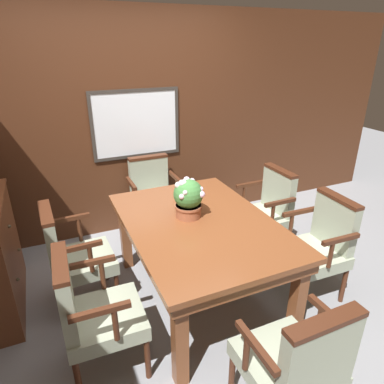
{
  "coord_description": "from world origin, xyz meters",
  "views": [
    {
      "loc": [
        -0.91,
        -2.15,
        2.09
      ],
      "look_at": [
        0.13,
        0.2,
        0.96
      ],
      "focal_mm": 32.0,
      "sensor_mm": 36.0,
      "label": 1
    }
  ],
  "objects_px": {
    "chair_right_far": "(266,209)",
    "chair_head_far": "(153,195)",
    "chair_right_near": "(319,244)",
    "chair_left_near": "(92,310)",
    "dining_table": "(199,232)",
    "chair_left_far": "(72,254)",
    "potted_plant": "(188,198)",
    "chair_head_near": "(296,362)"
  },
  "relations": [
    {
      "from": "dining_table",
      "to": "potted_plant",
      "type": "distance_m",
      "value": 0.29
    },
    {
      "from": "potted_plant",
      "to": "chair_left_far",
      "type": "bearing_deg",
      "value": 165.99
    },
    {
      "from": "dining_table",
      "to": "chair_head_far",
      "type": "bearing_deg",
      "value": 90.57
    },
    {
      "from": "dining_table",
      "to": "chair_left_far",
      "type": "bearing_deg",
      "value": 160.25
    },
    {
      "from": "chair_head_near",
      "to": "chair_right_near",
      "type": "bearing_deg",
      "value": -138.01
    },
    {
      "from": "chair_right_far",
      "to": "potted_plant",
      "type": "xyz_separation_m",
      "value": [
        -0.99,
        -0.27,
        0.43
      ]
    },
    {
      "from": "chair_head_near",
      "to": "potted_plant",
      "type": "xyz_separation_m",
      "value": [
        -0.06,
        1.34,
        0.43
      ]
    },
    {
      "from": "chair_right_far",
      "to": "chair_left_far",
      "type": "distance_m",
      "value": 1.93
    },
    {
      "from": "chair_right_far",
      "to": "chair_left_far",
      "type": "xyz_separation_m",
      "value": [
        -1.93,
        -0.03,
        0.0
      ]
    },
    {
      "from": "dining_table",
      "to": "chair_left_far",
      "type": "xyz_separation_m",
      "value": [
        -0.99,
        0.35,
        -0.16
      ]
    },
    {
      "from": "chair_head_far",
      "to": "chair_left_near",
      "type": "height_order",
      "value": "same"
    },
    {
      "from": "chair_right_near",
      "to": "chair_left_far",
      "type": "bearing_deg",
      "value": -107.6
    },
    {
      "from": "chair_right_far",
      "to": "chair_head_near",
      "type": "relative_size",
      "value": 1.0
    },
    {
      "from": "chair_head_near",
      "to": "chair_head_far",
      "type": "xyz_separation_m",
      "value": [
        -0.02,
        2.43,
        0.0
      ]
    },
    {
      "from": "chair_right_near",
      "to": "chair_left_near",
      "type": "distance_m",
      "value": 1.91
    },
    {
      "from": "chair_right_near",
      "to": "chair_right_far",
      "type": "distance_m",
      "value": 0.74
    },
    {
      "from": "chair_left_far",
      "to": "potted_plant",
      "type": "distance_m",
      "value": 1.06
    },
    {
      "from": "chair_head_near",
      "to": "chair_right_far",
      "type": "bearing_deg",
      "value": -120.36
    },
    {
      "from": "dining_table",
      "to": "chair_left_far",
      "type": "relative_size",
      "value": 1.77
    },
    {
      "from": "dining_table",
      "to": "chair_left_near",
      "type": "relative_size",
      "value": 1.77
    },
    {
      "from": "chair_head_near",
      "to": "potted_plant",
      "type": "height_order",
      "value": "potted_plant"
    },
    {
      "from": "dining_table",
      "to": "chair_right_near",
      "type": "xyz_separation_m",
      "value": [
        0.97,
        -0.35,
        -0.16
      ]
    },
    {
      "from": "chair_right_near",
      "to": "chair_head_near",
      "type": "xyz_separation_m",
      "value": [
        -0.96,
        -0.87,
        0.0
      ]
    },
    {
      "from": "potted_plant",
      "to": "dining_table",
      "type": "bearing_deg",
      "value": -68.88
    },
    {
      "from": "chair_head_near",
      "to": "chair_head_far",
      "type": "distance_m",
      "value": 2.43
    },
    {
      "from": "chair_right_far",
      "to": "dining_table",
      "type": "bearing_deg",
      "value": -68.63
    },
    {
      "from": "chair_head_near",
      "to": "chair_head_far",
      "type": "relative_size",
      "value": 1.0
    },
    {
      "from": "dining_table",
      "to": "chair_head_far",
      "type": "distance_m",
      "value": 1.22
    },
    {
      "from": "chair_head_far",
      "to": "chair_left_far",
      "type": "distance_m",
      "value": 1.3
    },
    {
      "from": "chair_right_near",
      "to": "chair_head_far",
      "type": "distance_m",
      "value": 1.85
    },
    {
      "from": "dining_table",
      "to": "potted_plant",
      "type": "height_order",
      "value": "potted_plant"
    },
    {
      "from": "chair_right_near",
      "to": "chair_left_far",
      "type": "distance_m",
      "value": 2.08
    },
    {
      "from": "chair_right_far",
      "to": "chair_right_near",
      "type": "bearing_deg",
      "value": 1.32
    },
    {
      "from": "chair_left_near",
      "to": "potted_plant",
      "type": "bearing_deg",
      "value": -59.26
    },
    {
      "from": "chair_right_near",
      "to": "chair_head_far",
      "type": "xyz_separation_m",
      "value": [
        -0.99,
        1.56,
        0.0
      ]
    },
    {
      "from": "chair_left_far",
      "to": "chair_head_far",
      "type": "bearing_deg",
      "value": -51.02
    },
    {
      "from": "chair_left_far",
      "to": "chair_right_near",
      "type": "bearing_deg",
      "value": -112.03
    },
    {
      "from": "chair_left_far",
      "to": "chair_right_far",
      "type": "bearing_deg",
      "value": -91.34
    },
    {
      "from": "chair_right_far",
      "to": "potted_plant",
      "type": "height_order",
      "value": "potted_plant"
    },
    {
      "from": "chair_right_far",
      "to": "chair_head_far",
      "type": "xyz_separation_m",
      "value": [
        -0.96,
        0.82,
        0.0
      ]
    },
    {
      "from": "chair_head_near",
      "to": "dining_table",
      "type": "bearing_deg",
      "value": -89.74
    },
    {
      "from": "chair_left_near",
      "to": "dining_table",
      "type": "bearing_deg",
      "value": -66.48
    }
  ]
}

